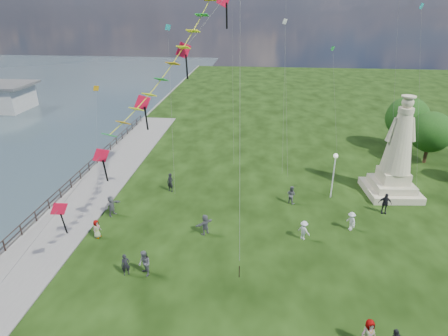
# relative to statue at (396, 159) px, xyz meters

# --- Properties ---
(waterfront) EXTENTS (200.00, 200.00, 1.51)m
(waterfront) POSITION_rel_statue_xyz_m (-28.99, -7.06, -3.54)
(waterfront) COLOR #2E3E45
(waterfront) RESTS_ON ground
(statue) EXTENTS (4.92, 4.92, 9.21)m
(statue) POSITION_rel_statue_xyz_m (0.00, 0.00, 0.00)
(statue) COLOR #BFB590
(statue) RESTS_ON ground
(lamppost) EXTENTS (0.40, 0.40, 4.30)m
(lamppost) POSITION_rel_statue_xyz_m (-5.61, -1.31, -0.38)
(lamppost) COLOR silver
(lamppost) RESTS_ON ground
(tree_row) EXTENTS (7.67, 12.77, 6.40)m
(tree_row) POSITION_rel_statue_xyz_m (5.77, 9.38, 0.14)
(tree_row) COLOR #382314
(tree_row) RESTS_ON ground
(person_0) EXTENTS (0.66, 0.58, 1.53)m
(person_0) POSITION_rel_statue_xyz_m (-20.62, -13.51, -2.71)
(person_0) COLOR black
(person_0) RESTS_ON ground
(person_1) EXTENTS (0.98, 1.03, 1.82)m
(person_1) POSITION_rel_statue_xyz_m (-19.38, -13.42, -2.57)
(person_1) COLOR #595960
(person_1) RESTS_ON ground
(person_2) EXTENTS (1.10, 1.02, 1.54)m
(person_2) POSITION_rel_statue_xyz_m (-8.73, -8.27, -2.71)
(person_2) COLOR silver
(person_2) RESTS_ON ground
(person_4) EXTENTS (0.98, 0.79, 1.74)m
(person_4) POSITION_rel_statue_xyz_m (-6.36, -17.69, -2.61)
(person_4) COLOR #595960
(person_4) RESTS_ON ground
(person_5) EXTENTS (1.36, 1.82, 1.80)m
(person_5) POSITION_rel_statue_xyz_m (-24.32, -6.36, -2.58)
(person_5) COLOR #595960
(person_5) RESTS_ON ground
(person_6) EXTENTS (0.78, 0.66, 1.81)m
(person_6) POSITION_rel_statue_xyz_m (-20.46, -1.62, -2.57)
(person_6) COLOR black
(person_6) RESTS_ON ground
(person_7) EXTENTS (0.94, 0.89, 1.65)m
(person_7) POSITION_rel_statue_xyz_m (-9.32, -2.75, -2.65)
(person_7) COLOR #595960
(person_7) RESTS_ON ground
(person_8) EXTENTS (0.85, 1.13, 1.56)m
(person_8) POSITION_rel_statue_xyz_m (-4.95, -6.63, -2.70)
(person_8) COLOR silver
(person_8) RESTS_ON ground
(person_9) EXTENTS (1.14, 0.67, 1.84)m
(person_9) POSITION_rel_statue_xyz_m (-1.61, -3.72, -2.56)
(person_9) COLOR black
(person_9) RESTS_ON ground
(person_10) EXTENTS (0.61, 0.81, 1.48)m
(person_10) POSITION_rel_statue_xyz_m (-24.24, -9.60, -2.74)
(person_10) COLOR #595960
(person_10) RESTS_ON ground
(person_11) EXTENTS (1.55, 1.58, 1.67)m
(person_11) POSITION_rel_statue_xyz_m (-16.17, -8.33, -2.65)
(person_11) COLOR #595960
(person_11) RESTS_ON ground
(red_kite_train) EXTENTS (12.96, 9.35, 17.07)m
(red_kite_train) POSITION_rel_statue_xyz_m (-19.46, -11.47, 7.05)
(red_kite_train) COLOR black
(red_kite_train) RESTS_ON ground
(small_kites) EXTENTS (31.10, 18.28, 30.33)m
(small_kites) POSITION_rel_statue_xyz_m (-10.62, 6.59, 11.03)
(small_kites) COLOR teal
(small_kites) RESTS_ON ground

